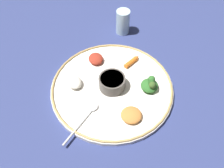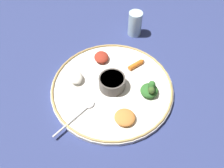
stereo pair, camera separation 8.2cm
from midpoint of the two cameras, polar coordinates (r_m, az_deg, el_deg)
The scene contains 11 objects.
ground_plane at distance 0.84m, azimuth 2.77°, elevation -1.49°, with size 2.40×2.40×0.00m, color navy.
platter at distance 0.84m, azimuth 2.79°, elevation -1.16°, with size 0.44×0.44×0.02m, color white.
platter_rim at distance 0.83m, azimuth 2.82°, elevation -0.69°, with size 0.43×0.43×0.01m, color tan.
center_bowl at distance 0.81m, azimuth 2.89°, elevation 0.27°, with size 0.09×0.09×0.05m.
spoon at distance 0.77m, azimuth -4.67°, elevation -7.29°, with size 0.06×0.18×0.01m.
greens_pile at distance 0.81m, azimuth 12.17°, elevation -1.50°, with size 0.07×0.07×0.05m.
carrot_near_spoon at distance 0.90m, azimuth 8.72°, elevation 4.69°, with size 0.05×0.08×0.02m.
mound_beet at distance 0.91m, azimuth -0.05°, elevation 6.48°, with size 0.06×0.06×0.03m, color maroon.
mound_rice_white at distance 0.84m, azimuth -6.18°, elevation 1.40°, with size 0.06×0.05×0.03m, color silver.
mound_squash at distance 0.75m, azimuth 6.34°, elevation -8.40°, with size 0.07×0.07×0.02m, color #C67A38.
drinking_glass at distance 1.04m, azimuth 7.98°, elevation 14.07°, with size 0.06×0.06×0.11m.
Camera 2 is at (-0.24, 0.44, 0.68)m, focal length 37.13 mm.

